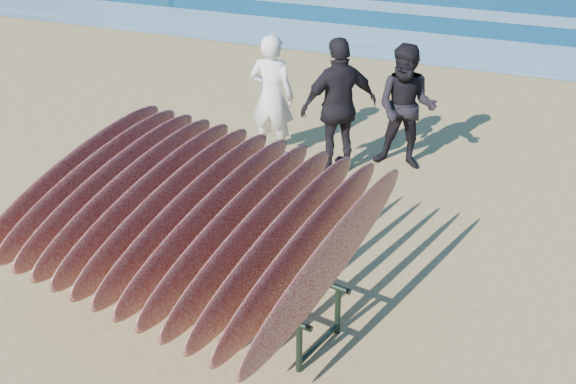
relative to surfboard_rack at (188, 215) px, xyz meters
name	(u,v)px	position (x,y,z in m)	size (l,w,h in m)	color
ground	(257,313)	(0.69, 0.01, -0.95)	(120.00, 120.00, 0.00)	tan
foam_near	(455,51)	(0.69, 10.01, -0.94)	(160.00, 160.00, 0.00)	white
foam_far	(482,15)	(0.69, 13.51, -0.95)	(160.00, 160.00, 0.00)	white
surfboard_rack	(188,215)	(0.00, 0.00, 0.00)	(3.64, 3.28, 1.58)	black
person_white	(272,96)	(-0.71, 3.59, -0.07)	(0.64, 0.42, 1.76)	white
person_dark_a	(406,108)	(1.12, 3.91, -0.09)	(0.84, 0.65, 1.73)	black
person_dark_b	(339,107)	(0.34, 3.42, -0.02)	(1.09, 0.45, 1.86)	black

